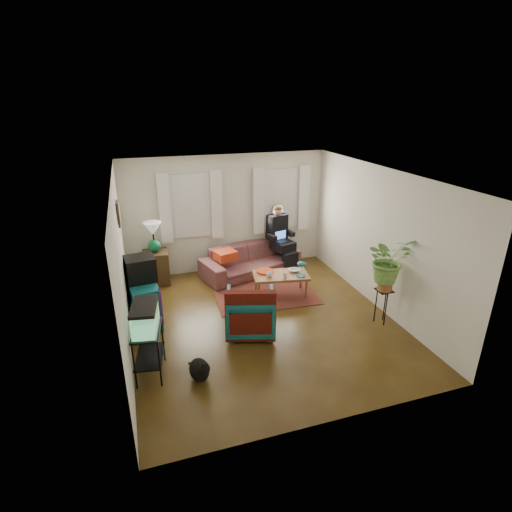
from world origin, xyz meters
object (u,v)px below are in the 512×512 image
object	(u,v)px
sofa	(251,255)
side_table	(157,268)
aquarium_stand	(149,352)
plant_stand	(382,306)
dresser	(144,303)
armchair	(250,310)
coffee_table	(281,284)

from	to	relation	value
sofa	side_table	size ratio (longest dim) A/B	3.10
sofa	aquarium_stand	world-z (taller)	sofa
aquarium_stand	plant_stand	size ratio (longest dim) A/B	1.17
sofa	aquarium_stand	xyz separation A→B (m)	(-2.40, -2.93, -0.06)
side_table	dresser	distance (m)	1.62
dresser	armchair	bearing A→B (deg)	-33.11
plant_stand	aquarium_stand	bearing A→B (deg)	-176.87
dresser	plant_stand	distance (m)	4.16
armchair	coffee_table	bearing A→B (deg)	-114.82
sofa	aquarium_stand	size ratio (longest dim) A/B	2.97
side_table	plant_stand	xyz separation A→B (m)	(3.63, -2.83, -0.04)
side_table	armchair	world-z (taller)	armchair
dresser	aquarium_stand	world-z (taller)	dresser
side_table	dresser	bearing A→B (deg)	-102.13
coffee_table	plant_stand	world-z (taller)	plant_stand
side_table	plant_stand	distance (m)	4.60
sofa	dresser	world-z (taller)	sofa
armchair	plant_stand	bearing A→B (deg)	-174.00
side_table	plant_stand	world-z (taller)	side_table
armchair	coffee_table	xyz separation A→B (m)	(0.97, 1.11, -0.18)
side_table	armchair	xyz separation A→B (m)	(1.34, -2.41, 0.05)
dresser	coffee_table	xyz separation A→B (m)	(2.66, 0.28, -0.17)
sofa	armchair	world-z (taller)	sofa
side_table	armchair	bearing A→B (deg)	-60.91
aquarium_stand	dresser	bearing A→B (deg)	99.41
side_table	plant_stand	size ratio (longest dim) A/B	1.12
dresser	plant_stand	xyz separation A→B (m)	(3.97, -1.25, -0.08)
side_table	coffee_table	xyz separation A→B (m)	(2.32, -1.30, -0.13)
sofa	side_table	bearing A→B (deg)	161.15
armchair	coffee_table	size ratio (longest dim) A/B	0.75
aquarium_stand	side_table	bearing A→B (deg)	93.25
sofa	armchair	xyz separation A→B (m)	(-0.71, -2.30, -0.03)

